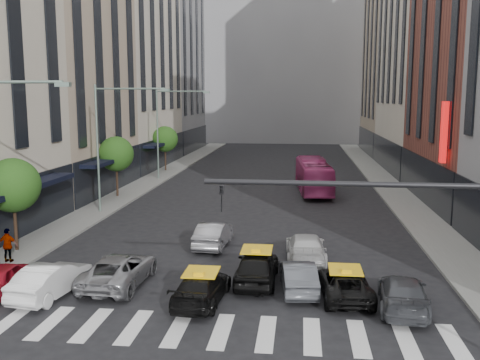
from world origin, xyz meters
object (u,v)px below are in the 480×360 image
(taxi_center, at_px, (257,266))
(streetlamp_mid, at_px, (110,131))
(taxi_left, at_px, (202,288))
(bus, at_px, (313,176))
(streetlamp_far, at_px, (167,121))
(car_white_front, at_px, (51,279))
(pedestrian_far, at_px, (8,245))
(car_red, at_px, (5,277))

(taxi_center, bearing_deg, streetlamp_mid, -47.99)
(taxi_left, distance_m, bus, 26.90)
(streetlamp_far, distance_m, car_white_front, 32.44)
(streetlamp_mid, distance_m, taxi_center, 18.33)
(taxi_left, distance_m, pedestrian_far, 11.11)
(car_red, bearing_deg, streetlamp_far, -92.19)
(pedestrian_far, bearing_deg, car_white_front, 138.89)
(streetlamp_mid, bearing_deg, car_white_front, -79.15)
(car_red, distance_m, pedestrian_far, 3.98)
(streetlamp_mid, height_order, car_red, streetlamp_mid)
(streetlamp_mid, height_order, pedestrian_far, streetlamp_mid)
(car_white_front, height_order, taxi_center, taxi_center)
(car_red, height_order, bus, bus)
(bus, bearing_deg, taxi_center, 78.42)
(streetlamp_far, relative_size, taxi_center, 2.01)
(streetlamp_far, xyz_separation_m, bus, (14.49, -5.49, -4.46))
(taxi_left, xyz_separation_m, taxi_center, (2.03, 2.57, 0.13))
(streetlamp_far, xyz_separation_m, taxi_left, (9.44, -31.90, -5.27))
(car_white_front, height_order, bus, bus)
(streetlamp_far, height_order, pedestrian_far, streetlamp_far)
(streetlamp_mid, distance_m, taxi_left, 19.23)
(streetlamp_far, height_order, car_white_front, streetlamp_far)
(taxi_center, height_order, bus, bus)
(streetlamp_far, distance_m, taxi_left, 33.69)
(car_white_front, bearing_deg, pedestrian_far, -34.98)
(taxi_center, bearing_deg, car_red, 13.51)
(streetlamp_mid, height_order, bus, streetlamp_mid)
(car_white_front, relative_size, taxi_left, 0.99)
(car_red, relative_size, taxi_left, 0.88)
(streetlamp_mid, bearing_deg, car_red, -86.91)
(taxi_left, bearing_deg, car_red, 2.57)
(streetlamp_mid, distance_m, bus, 18.44)
(car_white_front, xyz_separation_m, bus, (11.45, 26.38, 0.74))
(car_red, relative_size, bus, 0.37)
(bus, bearing_deg, pedestrian_far, 51.23)
(taxi_left, bearing_deg, bus, -96.46)
(car_white_front, distance_m, taxi_left, 6.40)
(streetlamp_far, distance_m, taxi_center, 31.92)
(taxi_left, bearing_deg, taxi_center, -123.99)
(car_red, relative_size, taxi_center, 0.85)
(streetlamp_mid, bearing_deg, streetlamp_far, 90.00)
(streetlamp_mid, xyz_separation_m, taxi_center, (11.48, -13.33, -5.14))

